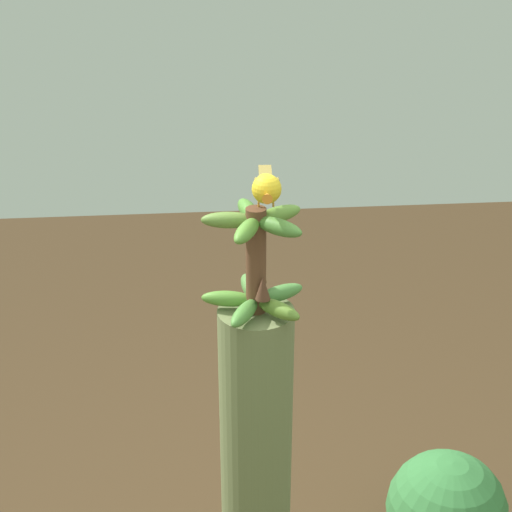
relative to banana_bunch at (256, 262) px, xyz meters
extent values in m
cylinder|color=brown|center=(0.00, 0.00, 0.00)|extent=(0.05, 0.05, 0.27)
ellipsoid|color=#4A863B|center=(-0.03, 0.06, -0.10)|extent=(0.09, 0.13, 0.04)
ellipsoid|color=#4E803A|center=(-0.07, -0.01, -0.10)|extent=(0.13, 0.06, 0.04)
ellipsoid|color=#528B30|center=(-0.01, -0.07, -0.10)|extent=(0.06, 0.13, 0.04)
ellipsoid|color=#4C8737|center=(0.06, -0.03, -0.10)|extent=(0.13, 0.09, 0.04)
ellipsoid|color=#597D2B|center=(0.05, 0.05, -0.10)|extent=(0.12, 0.12, 0.04)
ellipsoid|color=olive|center=(-0.01, -0.06, 0.11)|extent=(0.05, 0.13, 0.04)
ellipsoid|color=#568E32|center=(0.06, -0.03, 0.11)|extent=(0.13, 0.09, 0.04)
ellipsoid|color=#4B8034|center=(0.04, 0.05, 0.11)|extent=(0.11, 0.12, 0.04)
ellipsoid|color=#5D8C34|center=(-0.03, 0.05, 0.11)|extent=(0.10, 0.13, 0.04)
ellipsoid|color=#4B842F|center=(-0.06, -0.01, 0.11)|extent=(0.13, 0.06, 0.04)
cone|color=#4C2D1E|center=(0.03, 0.01, -0.05)|extent=(0.04, 0.04, 0.06)
cone|color=brown|center=(-0.04, 0.01, -0.04)|extent=(0.04, 0.04, 0.06)
cylinder|color=#C68933|center=(-0.01, 0.01, 0.15)|extent=(0.01, 0.01, 0.02)
cylinder|color=#C68933|center=(-0.01, 0.04, 0.15)|extent=(0.00, 0.01, 0.02)
ellipsoid|color=yellow|center=(-0.01, 0.02, 0.18)|extent=(0.11, 0.06, 0.05)
ellipsoid|color=olive|center=(-0.02, 0.00, 0.18)|extent=(0.08, 0.01, 0.03)
ellipsoid|color=olive|center=(-0.01, 0.05, 0.18)|extent=(0.08, 0.01, 0.03)
cube|color=olive|center=(-0.10, 0.03, 0.19)|extent=(0.08, 0.04, 0.01)
sphere|color=yellow|center=(0.04, 0.02, 0.20)|extent=(0.07, 0.07, 0.07)
sphere|color=black|center=(0.05, 0.04, 0.20)|extent=(0.01, 0.01, 0.01)
cone|color=orange|center=(0.08, 0.02, 0.20)|extent=(0.04, 0.03, 0.02)
sphere|color=#387A3D|center=(-0.45, 0.74, -1.26)|extent=(0.44, 0.44, 0.44)
camera|label=1|loc=(1.63, -0.15, 0.80)|focal=54.51mm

